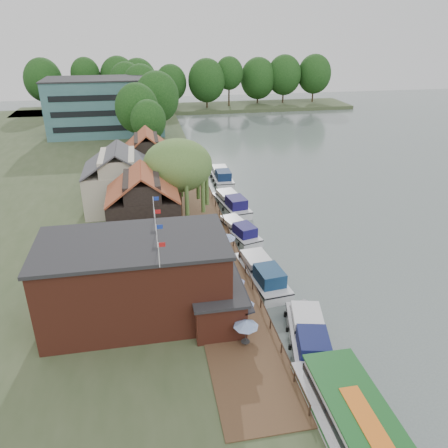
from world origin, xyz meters
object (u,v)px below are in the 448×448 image
cottage_b (119,179)px  tour_boat (368,448)px  umbrella_1 (242,311)px  umbrella_4 (220,261)px  cottage_a (143,205)px  cruiser_0 (309,333)px  pub (160,277)px  umbrella_3 (226,275)px  umbrella_2 (232,289)px  cruiser_3 (231,201)px  willow (178,181)px  hotel_block (106,106)px  cruiser_2 (238,228)px  swan (337,390)px  umbrella_0 (246,333)px  cruiser_4 (221,174)px  cruiser_1 (262,271)px  cottage_c (147,158)px  umbrella_5 (225,244)px

cottage_b → tour_boat: (14.98, -41.31, -3.55)m
umbrella_1 → umbrella_4: size_ratio=1.00×
cottage_a → cruiser_0: bearing=-58.4°
pub → umbrella_3: (6.33, 3.10, -2.36)m
umbrella_2 → cottage_b: bearing=113.1°
umbrella_3 → cruiser_3: size_ratio=0.23×
umbrella_3 → tour_boat: (4.66, -19.41, -0.58)m
willow → umbrella_1: 23.38m
tour_boat → hotel_block: bearing=102.4°
umbrella_2 → cruiser_2: bearing=75.4°
willow → swan: bearing=-74.8°
cruiser_2 → willow: bearing=130.4°
cottage_b → umbrella_3: size_ratio=4.04×
cottage_a → umbrella_0: cottage_a is taller
cruiser_4 → cruiser_0: bearing=-89.8°
umbrella_4 → swan: 17.36m
cruiser_4 → hotel_block: bearing=120.6°
cruiser_0 → tour_boat: tour_boat is taller
hotel_block → umbrella_1: bearing=-78.9°
cruiser_1 → cottage_c: bearing=103.2°
pub → cruiser_4: (11.95, 36.24, -3.43)m
hotel_block → willow: size_ratio=2.44×
willow → umbrella_5: 11.86m
umbrella_3 → cruiser_0: umbrella_3 is taller
umbrella_3 → cruiser_3: 21.64m
hotel_block → willow: bearing=-77.3°
hotel_block → willow: (11.50, -51.00, -0.94)m
cruiser_1 → cruiser_4: size_ratio=1.04×
cottage_c → umbrella_2: cottage_c is taller
cottage_b → umbrella_4: cottage_b is taller
cottage_c → umbrella_0: size_ratio=3.58×
cottage_a → umbrella_5: size_ratio=3.56×
cottage_c → swan: (11.78, -44.55, -5.03)m
cruiser_1 → swan: cruiser_1 is taller
cruiser_0 → willow: bearing=120.6°
pub → umbrella_2: size_ratio=8.32×
pub → cruiser_1: 11.93m
cottage_c → umbrella_3: size_ratio=3.58×
cruiser_2 → tour_boat: bearing=-104.4°
umbrella_0 → umbrella_2: bearing=88.2°
cottage_a → tour_boat: size_ratio=0.55×
umbrella_4 → pub: bearing=-137.1°
cottage_c → umbrella_0: bearing=-81.1°
willow → umbrella_5: bearing=-69.5°
umbrella_2 → tour_boat: 17.60m
hotel_block → cruiser_3: (19.17, -46.84, -5.91)m
cruiser_1 → cruiser_3: bearing=81.3°
tour_boat → cruiser_0: bearing=87.1°
willow → cruiser_2: bearing=-33.9°
umbrella_5 → cruiser_4: umbrella_5 is taller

